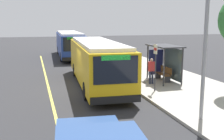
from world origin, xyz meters
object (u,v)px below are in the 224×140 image
Objects in this scene: transit_bus_second at (70,43)px; pedestrian_commuter at (151,69)px; waiting_bench at (164,74)px; route_sign_post at (155,61)px; transit_bus_main at (97,61)px.

pedestrian_commuter is at bearing 11.32° from transit_bus_second.
transit_bus_second is 7.31× the size of waiting_bench.
pedestrian_commuter is (-1.85, 0.60, -0.84)m from route_sign_post.
waiting_bench is at bearing 119.05° from pedestrian_commuter.
route_sign_post reaches higher than waiting_bench.
route_sign_post is 1.66× the size of pedestrian_commuter.
pedestrian_commuter is (1.31, 3.39, -0.50)m from transit_bus_main.
route_sign_post is (2.56, -1.87, 1.32)m from waiting_bench.
transit_bus_main is at bearing -111.09° from pedestrian_commuter.
waiting_bench is 1.54m from pedestrian_commuter.
waiting_bench is (0.60, 4.67, -0.98)m from transit_bus_main.
transit_bus_main and transit_bus_second have the same top height.
transit_bus_second is 16.64m from pedestrian_commuter.
route_sign_post is at bearing 41.50° from transit_bus_main.
transit_bus_second is 16.28m from waiting_bench.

